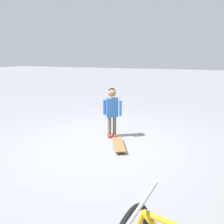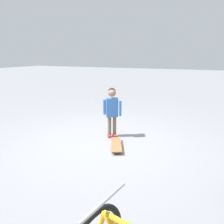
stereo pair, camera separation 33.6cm
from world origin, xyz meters
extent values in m
plane|color=gray|center=(0.00, 0.00, 0.00)|extent=(50.00, 50.00, 0.00)
cylinder|color=brown|center=(-0.48, 0.04, 0.24)|extent=(0.08, 0.08, 0.42)
cube|color=#B73333|center=(-0.45, 0.06, 0.03)|extent=(0.17, 0.15, 0.05)
cylinder|color=brown|center=(-0.42, -0.05, 0.24)|extent=(0.08, 0.08, 0.42)
cube|color=#B73333|center=(-0.39, -0.04, 0.03)|extent=(0.17, 0.15, 0.05)
cube|color=#386BB7|center=(-0.45, -0.01, 0.65)|extent=(0.25, 0.28, 0.40)
cylinder|color=#386BB7|center=(-0.45, 0.18, 0.65)|extent=(0.06, 0.06, 0.32)
cylinder|color=#386BB7|center=(-0.41, -0.17, 0.65)|extent=(0.06, 0.06, 0.32)
sphere|color=#9E7051|center=(-0.45, -0.01, 0.96)|extent=(0.17, 0.17, 0.17)
sphere|color=black|center=(-0.46, -0.01, 0.98)|extent=(0.16, 0.16, 0.16)
cube|color=olive|center=(0.05, 0.31, 0.07)|extent=(0.71, 0.47, 0.02)
cube|color=#B7B7BC|center=(0.27, 0.41, 0.05)|extent=(0.07, 0.11, 0.02)
cube|color=#B7B7BC|center=(-0.17, 0.21, 0.05)|extent=(0.07, 0.11, 0.02)
cylinder|color=beige|center=(0.24, 0.48, 0.03)|extent=(0.06, 0.05, 0.06)
cylinder|color=beige|center=(0.30, 0.35, 0.03)|extent=(0.06, 0.05, 0.06)
cylinder|color=beige|center=(-0.20, 0.27, 0.03)|extent=(0.06, 0.05, 0.06)
cylinder|color=beige|center=(-0.14, 0.14, 0.03)|extent=(0.06, 0.05, 0.06)
cylinder|color=#B7B7BC|center=(2.53, 1.29, 0.84)|extent=(0.46, 0.11, 0.02)
camera|label=1|loc=(3.67, 1.50, 1.71)|focal=34.39mm
camera|label=2|loc=(3.54, 1.81, 1.71)|focal=34.39mm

